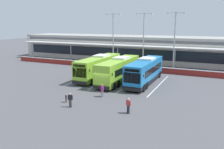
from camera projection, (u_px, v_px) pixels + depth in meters
The scene contains 17 objects.
ground_plane at pixel (103, 90), 31.23m from camera, with size 200.00×200.00×0.00m, color #4C4C51.
terminal_building at pixel (154, 49), 54.44m from camera, with size 70.00×13.00×6.00m.
red_barrier_wall at pixel (137, 68), 43.97m from camera, with size 60.00×0.40×1.10m.
coach_bus_leftmost at pixel (99, 67), 38.11m from camera, with size 2.99×12.15×3.78m.
coach_bus_left_centre at pixel (119, 70), 35.63m from camera, with size 2.99×12.15×3.78m.
coach_bus_centre at pixel (145, 71), 34.83m from camera, with size 2.99×12.15×3.78m.
bay_stripe_far_west at pixel (86, 77), 39.12m from camera, with size 0.14×13.00×0.01m, color silver.
bay_stripe_west at pixel (108, 79), 37.41m from camera, with size 0.14×13.00×0.01m, color silver.
bay_stripe_mid_west at pixel (133, 82), 35.69m from camera, with size 0.14×13.00×0.01m, color silver.
bay_stripe_centre at pixel (159, 85), 33.98m from camera, with size 0.14×13.00×0.01m, color silver.
pedestrian_with_handbag at pixel (102, 90), 28.24m from camera, with size 0.61×0.53×1.62m.
pedestrian_in_dark_coat at pixel (70, 99), 24.72m from camera, with size 0.52×0.34×1.62m.
pedestrian_child at pixel (66, 98), 26.34m from camera, with size 0.28×0.27×1.00m.
pedestrian_near_bin at pixel (128, 105), 23.00m from camera, with size 0.54×0.37×1.62m.
lamp_post_west at pixel (113, 37), 46.93m from camera, with size 3.24×0.28×11.00m.
lamp_post_centre at pixel (143, 38), 44.48m from camera, with size 3.24×0.28×11.00m.
lamp_post_east at pixel (174, 38), 41.56m from camera, with size 3.24×0.28×11.00m.
Camera 1 is at (13.61, -26.78, 8.89)m, focal length 36.57 mm.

